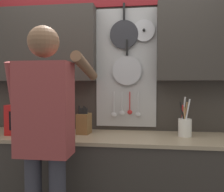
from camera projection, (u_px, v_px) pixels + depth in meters
The scene contains 6 objects.
base_cabinet_counter at pixel (103, 186), 2.28m from camera, with size 2.56×0.61×0.92m.
back_wall_unit at pixel (106, 78), 2.50m from camera, with size 3.13×0.20×2.30m.
microwave at pixel (38, 118), 2.39m from camera, with size 0.47×0.39×0.27m.
knife_block at pixel (84, 123), 2.34m from camera, with size 0.12×0.16×0.27m.
utensil_crock at pixel (185, 126), 2.22m from camera, with size 0.12×0.12×0.35m.
person at pixel (45, 128), 1.77m from camera, with size 0.54×0.69×1.79m.
Camera 1 is at (0.38, -2.21, 1.38)m, focal length 40.00 mm.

